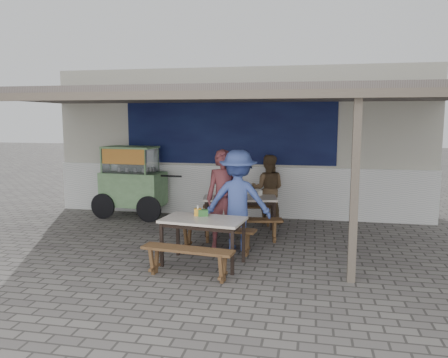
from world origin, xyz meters
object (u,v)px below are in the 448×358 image
Objects in this scene: vendor_cart at (132,179)px; tissue_box at (198,212)px; bench_left_wall at (239,211)px; condiment_jar at (260,193)px; bench_right_street at (188,256)px; patron_street_side at (224,199)px; bench_left_street at (241,225)px; bench_right_wall at (216,234)px; patron_right_table at (238,200)px; table_left at (240,201)px; table_right at (203,223)px; patron_wall_side at (268,189)px; condiment_bowl at (233,195)px; donation_box at (203,213)px.

tissue_box is at bearing -44.78° from vendor_cart.
vendor_cart is at bearing 160.83° from bench_left_wall.
tissue_box is at bearing -110.55° from condiment_jar.
bench_right_street is at bearing -103.77° from condiment_jar.
bench_left_wall is 1.66m from patron_street_side.
bench_right_wall is at bearing -124.14° from bench_left_street.
patron_right_table is at bearing -30.30° from vendor_cart.
bench_right_wall is (-0.07, -1.97, -0.01)m from bench_left_wall.
bench_right_wall is 0.79× the size of patron_street_side.
table_left is 0.88× the size of patron_street_side.
condiment_jar is (0.25, 0.92, 0.46)m from bench_left_street.
vendor_cart is (-2.47, 2.98, 0.24)m from table_right.
patron_wall_side is at bearing -102.36° from patron_right_table.
vendor_cart reaches higher than tissue_box.
bench_right_street is 3.03m from condiment_jar.
condiment_bowl is at bearing -15.45° from vendor_cart.
donation_box is at bearing -18.22° from tissue_box.
vendor_cart is at bearing -0.02° from patron_wall_side.
table_right is (-0.39, -1.36, 0.33)m from bench_left_street.
condiment_bowl is (-0.30, 1.08, -0.11)m from patron_right_table.
patron_street_side is 8.35× the size of condiment_bowl.
bench_left_wall is 0.89× the size of patron_right_table.
bench_right_street and bench_right_wall have the same top height.
table_left is at bearing -86.26° from patron_right_table.
patron_street_side is at bearing -88.76° from condiment_bowl.
condiment_jar reaches higher than condiment_bowl.
patron_street_side reaches higher than tissue_box.
patron_wall_side is at bearing 6.14° from vendor_cart.
patron_street_side is 0.98m from condiment_bowl.
condiment_bowl is at bearing -152.94° from condiment_jar.
table_right is at bearing 90.00° from bench_right_street.
bench_left_street is at bearing 73.74° from bench_right_wall.
patron_right_table is at bearing -32.32° from patron_street_side.
patron_wall_side reaches higher than bench_left_wall.
table_right is (-0.14, -2.60, 0.33)m from bench_left_wall.
patron_street_side is 11.19× the size of donation_box.
bench_left_wall is (-0.12, 0.62, -0.33)m from table_left.
donation_box reaches higher than condiment_jar.
patron_street_side is 0.87m from tissue_box.
tissue_box is 0.10m from donation_box.
patron_wall_side is at bearing 59.11° from condiment_bowl.
table_right is at bearing -108.74° from patron_street_side.
patron_street_side is (-0.02, -1.57, 0.55)m from bench_left_wall.
bench_left_wall is 1.13× the size of bench_right_street.
vendor_cart is 1.40× the size of patron_wall_side.
patron_right_table is at bearing 80.43° from patron_wall_side.
patron_wall_side is at bearing 67.72° from bench_left_street.
bench_left_wall is at bearing 90.00° from bench_left_street.
vendor_cart is at bearing 136.60° from table_right.
tissue_box is (-0.27, -0.83, -0.08)m from patron_street_side.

